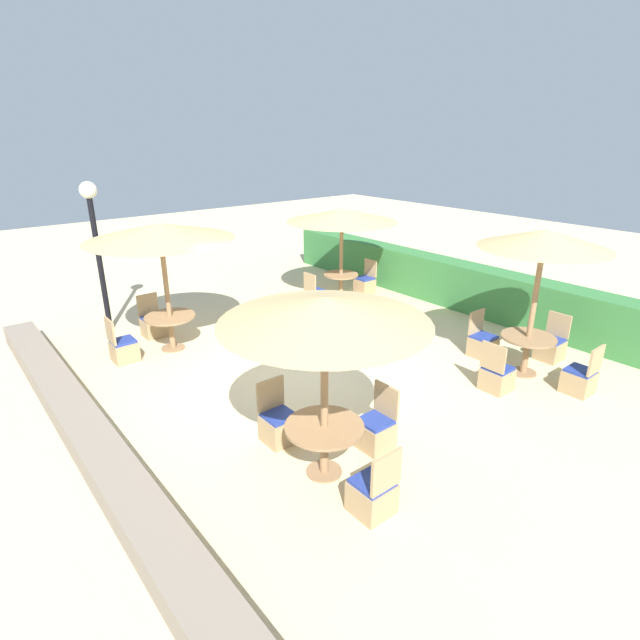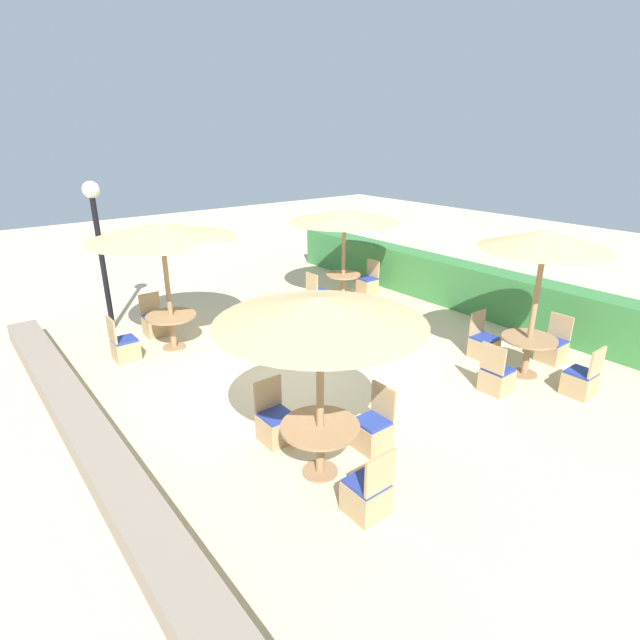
% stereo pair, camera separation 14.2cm
% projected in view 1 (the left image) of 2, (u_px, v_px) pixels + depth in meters
% --- Properties ---
extents(ground_plane, '(40.00, 40.00, 0.00)m').
position_uv_depth(ground_plane, '(296.00, 371.00, 9.53)').
color(ground_plane, beige).
extents(hedge_row, '(13.00, 0.70, 1.15)m').
position_uv_depth(hedge_row, '(471.00, 288.00, 12.59)').
color(hedge_row, '#387A3D').
rests_on(hedge_row, ground_plane).
extents(stone_border, '(10.00, 0.56, 0.39)m').
position_uv_depth(stone_border, '(86.00, 433.00, 7.23)').
color(stone_border, gray).
rests_on(stone_border, ground_plane).
extents(lamp_post, '(0.36, 0.36, 3.32)m').
position_uv_depth(lamp_post, '(94.00, 228.00, 10.68)').
color(lamp_post, black).
rests_on(lamp_post, ground_plane).
extents(parasol_front_right, '(2.59, 2.59, 2.48)m').
position_uv_depth(parasol_front_right, '(325.00, 311.00, 5.89)').
color(parasol_front_right, '#93704C').
rests_on(parasol_front_right, ground_plane).
extents(round_table_front_right, '(1.04, 1.04, 0.73)m').
position_uv_depth(round_table_front_right, '(324.00, 436.00, 6.51)').
color(round_table_front_right, '#93704C').
rests_on(round_table_front_right, ground_plane).
extents(patio_chair_front_right_east, '(0.46, 0.46, 0.93)m').
position_uv_depth(patio_chair_front_right_east, '(373.00, 494.00, 5.92)').
color(patio_chair_front_right_east, tan).
rests_on(patio_chair_front_right_east, ground_plane).
extents(patio_chair_front_right_west, '(0.46, 0.46, 0.93)m').
position_uv_depth(patio_chair_front_right_west, '(279.00, 425.00, 7.32)').
color(patio_chair_front_right_west, tan).
rests_on(patio_chair_front_right_west, ground_plane).
extents(patio_chair_front_right_north, '(0.46, 0.46, 0.93)m').
position_uv_depth(patio_chair_front_right_north, '(376.00, 430.00, 7.18)').
color(patio_chair_front_right_north, tan).
rests_on(patio_chair_front_right_north, ground_plane).
extents(parasol_back_right, '(2.23, 2.23, 2.72)m').
position_uv_depth(parasol_back_right, '(544.00, 240.00, 8.55)').
color(parasol_back_right, '#93704C').
rests_on(parasol_back_right, ground_plane).
extents(round_table_back_right, '(0.98, 0.98, 0.75)m').
position_uv_depth(round_table_back_right, '(527.00, 345.00, 9.25)').
color(round_table_back_right, '#93704C').
rests_on(round_table_back_right, ground_plane).
extents(patio_chair_back_right_west, '(0.46, 0.46, 0.93)m').
position_uv_depth(patio_chair_back_right_west, '(482.00, 344.00, 10.08)').
color(patio_chair_back_right_west, tan).
rests_on(patio_chair_back_right_west, ground_plane).
extents(patio_chair_back_right_south, '(0.46, 0.46, 0.93)m').
position_uv_depth(patio_chair_back_right_south, '(496.00, 376.00, 8.75)').
color(patio_chair_back_right_south, tan).
rests_on(patio_chair_back_right_south, ground_plane).
extents(patio_chair_back_right_east, '(0.46, 0.46, 0.93)m').
position_uv_depth(patio_chair_back_right_east, '(580.00, 379.00, 8.66)').
color(patio_chair_back_right_east, tan).
rests_on(patio_chair_back_right_east, ground_plane).
extents(patio_chair_back_right_north, '(0.46, 0.46, 0.93)m').
position_uv_depth(patio_chair_back_right_north, '(550.00, 347.00, 9.95)').
color(patio_chair_back_right_north, tan).
rests_on(patio_chair_back_right_north, ground_plane).
extents(parasol_back_left, '(2.84, 2.84, 2.43)m').
position_uv_depth(parasol_back_left, '(342.00, 216.00, 12.73)').
color(parasol_back_left, '#93704C').
rests_on(parasol_back_left, ground_plane).
extents(round_table_back_left, '(0.92, 0.92, 0.72)m').
position_uv_depth(round_table_back_left, '(341.00, 281.00, 13.35)').
color(round_table_back_left, '#93704C').
rests_on(round_table_back_left, ground_plane).
extents(patio_chair_back_left_north, '(0.46, 0.46, 0.93)m').
position_uv_depth(patio_chair_back_left_north, '(365.00, 284.00, 14.03)').
color(patio_chair_back_left_north, tan).
rests_on(patio_chair_back_left_north, ground_plane).
extents(patio_chair_back_left_south, '(0.46, 0.46, 0.93)m').
position_uv_depth(patio_chair_back_left_south, '(316.00, 297.00, 12.89)').
color(patio_chair_back_left_south, tan).
rests_on(patio_chair_back_left_south, ground_plane).
extents(parasol_front_left, '(2.88, 2.88, 2.63)m').
position_uv_depth(parasol_front_left, '(160.00, 232.00, 9.64)').
color(parasol_front_left, '#93704C').
rests_on(parasol_front_left, ground_plane).
extents(round_table_front_left, '(1.03, 1.03, 0.74)m').
position_uv_depth(round_table_front_left, '(170.00, 323.00, 10.31)').
color(round_table_front_left, '#93704C').
rests_on(round_table_front_left, ground_plane).
extents(patio_chair_front_left_west, '(0.46, 0.46, 0.93)m').
position_uv_depth(patio_chair_front_left_west, '(153.00, 325.00, 11.08)').
color(patio_chair_front_left_west, tan).
rests_on(patio_chair_front_left_west, ground_plane).
extents(patio_chair_front_left_south, '(0.46, 0.46, 0.93)m').
position_uv_depth(patio_chair_front_left_south, '(123.00, 349.00, 9.86)').
color(patio_chair_front_left_south, tan).
rests_on(patio_chair_front_left_south, ground_plane).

